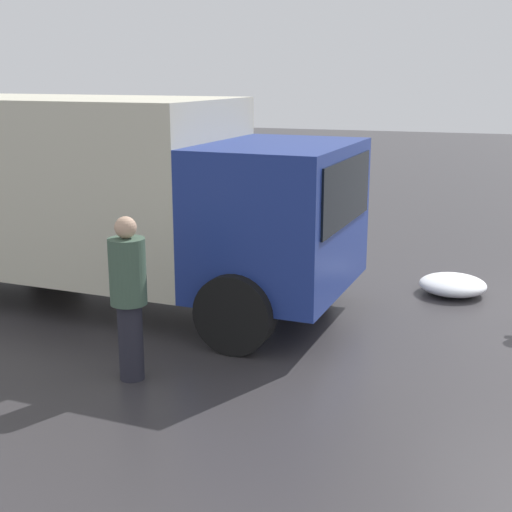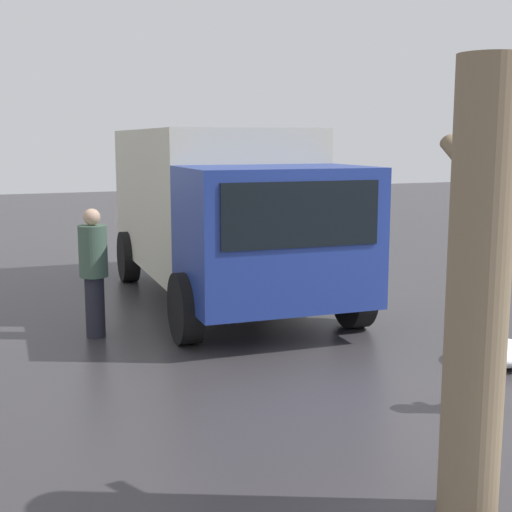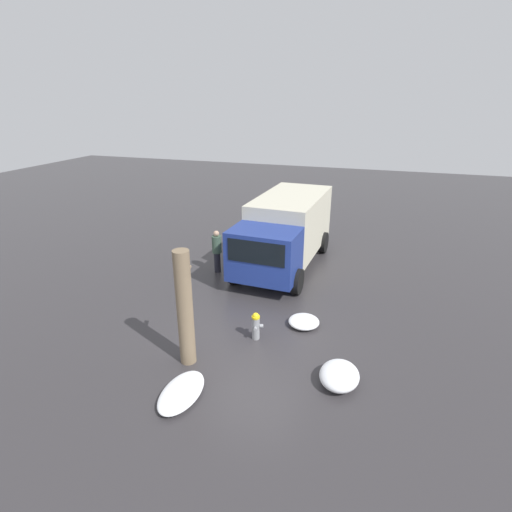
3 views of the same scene
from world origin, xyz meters
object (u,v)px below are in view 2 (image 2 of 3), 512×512
object	(u,v)px
delivery_truck	(220,206)
pedestrian	(94,268)
fire_hydrant	(477,368)
tree_trunk	(477,295)

from	to	relation	value
delivery_truck	pedestrian	bearing A→B (deg)	37.59
fire_hydrant	pedestrian	world-z (taller)	pedestrian
fire_hydrant	tree_trunk	distance (m)	2.31
tree_trunk	pedestrian	world-z (taller)	tree_trunk
fire_hydrant	delivery_truck	size ratio (longest dim) A/B	0.13
tree_trunk	delivery_truck	xyz separation A→B (m)	(7.04, -0.76, -0.05)
fire_hydrant	pedestrian	distance (m)	4.89
delivery_truck	pedestrian	distance (m)	2.84
fire_hydrant	tree_trunk	bearing A→B (deg)	-144.38
fire_hydrant	tree_trunk	size ratio (longest dim) A/B	0.27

